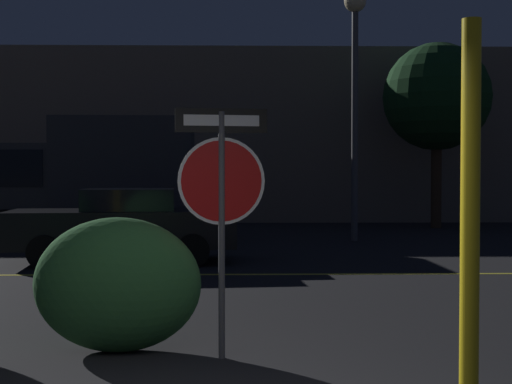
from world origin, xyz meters
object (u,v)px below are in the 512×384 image
Objects in this scene: delivery_truck at (84,176)px; stop_sign at (222,182)px; tree_0 at (437,97)px; passing_car_2 at (123,225)px; street_lamp at (355,60)px; hedge_bush_2 at (118,285)px; yellow_pole_right at (470,234)px.

stop_sign is at bearing -163.11° from delivery_truck.
tree_0 is (9.89, 3.86, 2.38)m from delivery_truck.
passing_car_2 is at bearing 97.69° from stop_sign.
street_lamp is at bearing -93.25° from delivery_truck.
street_lamp is (6.72, -0.22, 2.87)m from delivery_truck.
passing_car_2 is (-1.05, 6.73, 0.08)m from hedge_bush_2.
street_lamp reaches higher than stop_sign.
delivery_truck is (-2.74, 11.07, 0.97)m from hedge_bush_2.
delivery_truck is 0.97× the size of tree_0.
yellow_pole_right reaches higher than hedge_bush_2.
street_lamp is at bearing -127.80° from tree_0.
passing_car_2 is 0.78× the size of tree_0.
passing_car_2 reaches higher than hedge_bush_2.
tree_0 reaches higher than delivery_truck.
tree_0 is (4.57, 17.30, 2.67)m from yellow_pole_right.
yellow_pole_right is at bearing -42.56° from hedge_bush_2.
yellow_pole_right is (1.59, -2.11, -0.29)m from stop_sign.
yellow_pole_right is 0.60× the size of passing_car_2.
street_lamp is at bearing 83.94° from yellow_pole_right.
stop_sign is 11.85m from street_lamp.
tree_0 reaches higher than hedge_bush_2.
yellow_pole_right reaches higher than stop_sign.
street_lamp is (1.40, 13.22, 3.16)m from yellow_pole_right.
tree_0 reaches higher than stop_sign.
tree_0 is (3.17, 4.08, -0.49)m from street_lamp.
yellow_pole_right is 1.67× the size of hedge_bush_2.
stop_sign is 0.37× the size of street_lamp.
passing_car_2 is (-2.04, 6.98, -0.89)m from stop_sign.
yellow_pole_right is at bearing -159.74° from delivery_truck.
tree_0 reaches higher than passing_car_2.
tree_0 reaches higher than yellow_pole_right.
street_lamp is at bearing 69.83° from hedge_bush_2.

